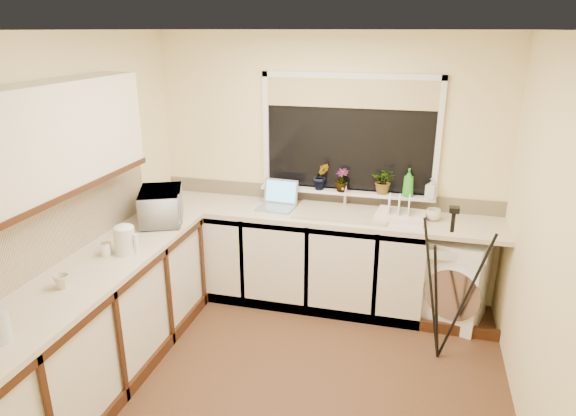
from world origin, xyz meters
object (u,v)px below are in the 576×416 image
(microwave, at_px, (161,206))
(plant_b, at_px, (321,176))
(tripod, at_px, (446,286))
(plant_c, at_px, (342,180))
(plant_d, at_px, (384,181))
(steel_jar, at_px, (106,249))
(laptop, at_px, (278,200))
(soap_bottle_clear, at_px, (432,188))
(dish_rack, at_px, (401,216))
(washing_machine, at_px, (451,277))
(cup_left, at_px, (62,282))
(cup_back, at_px, (433,215))
(kettle, at_px, (125,241))
(soap_bottle_green, at_px, (408,182))

(microwave, height_order, plant_b, plant_b)
(tripod, height_order, microwave, tripod)
(tripod, distance_m, plant_c, 1.35)
(plant_b, bearing_deg, tripod, -36.27)
(plant_d, bearing_deg, tripod, -56.93)
(steel_jar, bearing_deg, microwave, 86.11)
(laptop, bearing_deg, soap_bottle_clear, 10.90)
(dish_rack, height_order, tripod, tripod)
(washing_machine, xyz_separation_m, laptop, (-1.59, 0.03, 0.57))
(tripod, bearing_deg, plant_c, 131.01)
(plant_d, xyz_separation_m, cup_left, (-1.84, -2.03, -0.22))
(cup_back, bearing_deg, dish_rack, -169.24)
(kettle, xyz_separation_m, soap_bottle_green, (1.96, 1.43, 0.18))
(kettle, bearing_deg, microwave, 94.90)
(washing_machine, relative_size, kettle, 3.94)
(dish_rack, xyz_separation_m, plant_c, (-0.55, 0.20, 0.22))
(plant_c, bearing_deg, dish_rack, -20.11)
(laptop, distance_m, kettle, 1.51)
(washing_machine, height_order, plant_b, plant_b)
(kettle, relative_size, plant_d, 0.85)
(plant_b, distance_m, plant_c, 0.20)
(washing_machine, bearing_deg, steel_jar, -134.50)
(kettle, bearing_deg, cup_back, 30.20)
(microwave, xyz_separation_m, soap_bottle_green, (2.01, 0.76, 0.14))
(soap_bottle_green, bearing_deg, dish_rack, -100.57)
(kettle, relative_size, steel_jar, 1.94)
(dish_rack, relative_size, microwave, 0.83)
(dish_rack, height_order, soap_bottle_clear, soap_bottle_clear)
(plant_c, xyz_separation_m, plant_d, (0.37, 0.04, 0.01))
(cup_back, bearing_deg, microwave, -164.97)
(soap_bottle_green, bearing_deg, cup_left, -135.78)
(cup_left, bearing_deg, laptop, 63.83)
(washing_machine, height_order, plant_c, plant_c)
(laptop, xyz_separation_m, steel_jar, (-0.91, -1.35, -0.01))
(plant_c, xyz_separation_m, soap_bottle_green, (0.59, 0.01, 0.02))
(microwave, bearing_deg, kettle, 161.16)
(microwave, distance_m, plant_d, 1.97)
(tripod, distance_m, microwave, 2.39)
(tripod, relative_size, plant_b, 4.99)
(steel_jar, height_order, soap_bottle_clear, soap_bottle_clear)
(dish_rack, xyz_separation_m, cup_left, (-2.02, -1.80, 0.01))
(steel_jar, relative_size, microwave, 0.21)
(plant_d, bearing_deg, plant_c, -174.48)
(steel_jar, distance_m, plant_b, 1.99)
(laptop, height_order, soap_bottle_green, soap_bottle_green)
(plant_b, xyz_separation_m, cup_back, (1.02, -0.16, -0.23))
(soap_bottle_clear, bearing_deg, plant_b, 179.57)
(kettle, xyz_separation_m, microwave, (-0.06, 0.67, 0.04))
(kettle, xyz_separation_m, dish_rack, (1.92, 1.22, -0.07))
(steel_jar, bearing_deg, kettle, 35.37)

